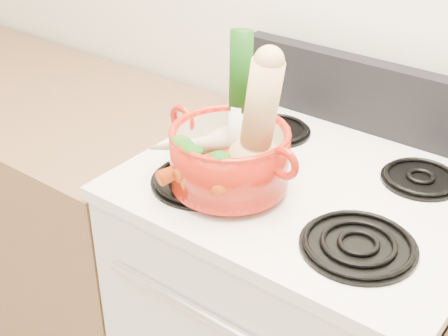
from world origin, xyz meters
The scene contains 22 objects.
cooktop centered at (0.00, 1.40, 0.93)m, with size 0.78×0.67×0.03m, color silver.
control_backsplash centered at (0.00, 1.70, 1.04)m, with size 0.76×0.05×0.18m, color black.
oven_handle centered at (0.00, 1.06, 0.78)m, with size 0.02×0.02×0.60m, color silver.
counter_left centered at (-1.07, 1.40, 0.45)m, with size 1.36×0.65×0.90m, color brown.
burner_front_left centered at (-0.19, 1.24, 0.96)m, with size 0.22×0.22×0.02m, color black.
burner_front_right centered at (0.19, 1.24, 0.96)m, with size 0.22×0.22×0.02m, color black.
burner_back_left centered at (-0.19, 1.54, 0.96)m, with size 0.17×0.17×0.02m, color black.
burner_back_right centered at (0.19, 1.54, 0.96)m, with size 0.17×0.17×0.02m, color black.
dutch_oven centered at (-0.12, 1.26, 1.03)m, with size 0.25×0.25×0.12m, color #A8190A.
pot_handle_left centered at (-0.27, 1.27, 1.07)m, with size 0.07×0.07×0.02m, color #A8190A.
pot_handle_right centered at (0.02, 1.24, 1.07)m, with size 0.07×0.07×0.02m, color #A8190A.
squash centered at (-0.06, 1.26, 1.13)m, with size 0.11×0.11×0.27m, color tan, non-canonical shape.
leek centered at (-0.13, 1.30, 1.15)m, with size 0.05×0.05×0.31m, color white.
ginger centered at (-0.10, 1.35, 1.02)m, with size 0.09×0.06×0.05m, color tan.
parsnip_0 centered at (-0.16, 1.29, 1.02)m, with size 0.05×0.05×0.24m, color beige.
parsnip_1 centered at (-0.21, 1.29, 1.03)m, with size 0.04×0.04×0.21m, color beige.
parsnip_2 centered at (-0.15, 1.29, 1.03)m, with size 0.04×0.04×0.18m, color beige.
parsnip_3 centered at (-0.22, 1.25, 1.04)m, with size 0.04×0.04×0.20m, color beige.
carrot_0 centered at (-0.15, 1.22, 1.02)m, with size 0.03×0.03×0.17m, color #C75F09.
carrot_1 centered at (-0.18, 1.20, 1.02)m, with size 0.03×0.03×0.16m, color #BE3B09.
carrot_2 centered at (-0.11, 1.22, 1.02)m, with size 0.03×0.03×0.18m, color #D2470A.
carrot_3 centered at (-0.15, 1.21, 1.03)m, with size 0.03×0.03×0.15m, color #BC4809.
Camera 1 is at (0.55, 0.35, 1.68)m, focal length 50.00 mm.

